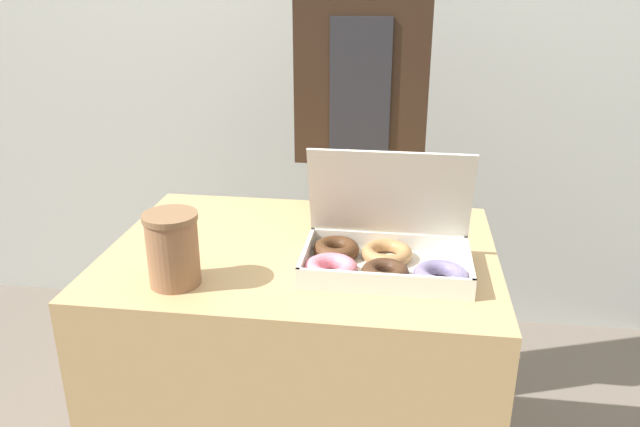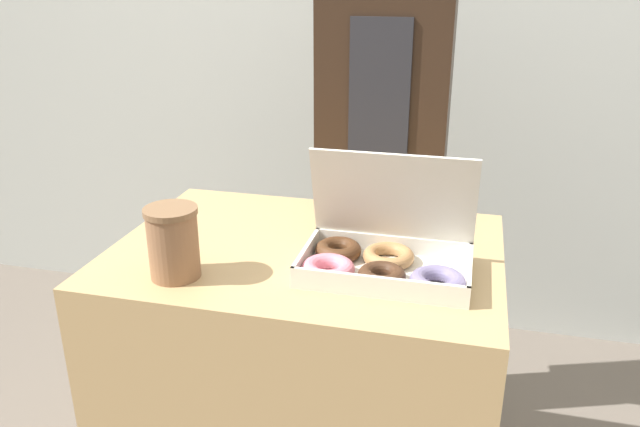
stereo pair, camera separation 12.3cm
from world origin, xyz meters
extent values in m
cube|color=tan|center=(0.00, 0.00, 0.37)|extent=(0.84, 0.60, 0.74)
cube|color=silver|center=(0.19, -0.09, 0.75)|extent=(0.33, 0.20, 0.01)
cube|color=silver|center=(0.02, -0.09, 0.77)|extent=(0.01, 0.20, 0.04)
cube|color=silver|center=(0.35, -0.09, 0.77)|extent=(0.01, 0.20, 0.04)
cube|color=silver|center=(0.19, -0.18, 0.77)|extent=(0.33, 0.01, 0.04)
cube|color=silver|center=(0.19, 0.01, 0.77)|extent=(0.33, 0.01, 0.04)
cube|color=silver|center=(0.19, -0.01, 0.88)|extent=(0.33, 0.06, 0.19)
torus|color=pink|center=(0.08, -0.13, 0.76)|extent=(0.14, 0.14, 0.03)
torus|color=#4C2D19|center=(0.08, -0.04, 0.76)|extent=(0.12, 0.12, 0.03)
torus|color=#422819|center=(0.19, -0.13, 0.76)|extent=(0.13, 0.13, 0.03)
torus|color=#B27F4C|center=(0.19, -0.04, 0.76)|extent=(0.15, 0.15, 0.03)
torus|color=slate|center=(0.29, -0.13, 0.76)|extent=(0.14, 0.14, 0.03)
cylinder|color=#8C6042|center=(-0.22, -0.19, 0.81)|extent=(0.10, 0.10, 0.13)
cylinder|color=brown|center=(-0.22, -0.19, 0.88)|extent=(0.10, 0.10, 0.01)
cylinder|color=gray|center=(0.09, 0.46, 0.41)|extent=(0.19, 0.19, 0.82)
cube|color=black|center=(0.09, 0.46, 1.08)|extent=(0.35, 0.16, 0.53)
cube|color=#232328|center=(0.09, 0.38, 1.03)|extent=(0.16, 0.01, 0.34)
camera|label=1|loc=(0.21, -1.22, 1.31)|focal=35.00mm
camera|label=2|loc=(0.33, -1.19, 1.31)|focal=35.00mm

